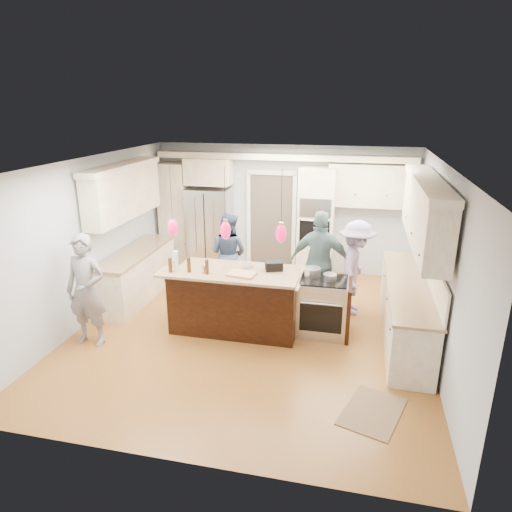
{
  "coord_description": "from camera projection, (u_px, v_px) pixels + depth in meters",
  "views": [
    {
      "loc": [
        1.55,
        -6.51,
        3.53
      ],
      "look_at": [
        0.0,
        0.35,
        1.15
      ],
      "focal_mm": 32.0,
      "sensor_mm": 36.0,
      "label": 1
    }
  ],
  "objects": [
    {
      "name": "beer_bottle_b",
      "position": [
        189.0,
        265.0,
        6.78
      ],
      "size": [
        0.07,
        0.07,
        0.23
      ],
      "primitive_type": "cylinder",
      "rotation": [
        0.0,
        0.0,
        0.26
      ],
      "color": "#41240B",
      "rests_on": "kitchen_island"
    },
    {
      "name": "room_shell",
      "position": [
        251.0,
        221.0,
        6.89
      ],
      "size": [
        5.54,
        6.04,
        2.72
      ],
      "color": "#B2BCC6",
      "rests_on": "ground"
    },
    {
      "name": "water_bottle",
      "position": [
        176.0,
        261.0,
        6.81
      ],
      "size": [
        0.08,
        0.08,
        0.31
      ],
      "primitive_type": "cylinder",
      "rotation": [
        0.0,
        0.0,
        0.17
      ],
      "color": "silver",
      "rests_on": "kitchen_island"
    },
    {
      "name": "kitchen_island",
      "position": [
        237.0,
        299.0,
        7.44
      ],
      "size": [
        2.1,
        1.46,
        1.12
      ],
      "color": "black",
      "rests_on": "ground"
    },
    {
      "name": "pot_small",
      "position": [
        330.0,
        277.0,
        7.02
      ],
      "size": [
        0.21,
        0.21,
        0.1
      ],
      "primitive_type": "cylinder",
      "color": "#B7B7BC",
      "rests_on": "island_range"
    },
    {
      "name": "beer_bottle_c",
      "position": [
        207.0,
        267.0,
        6.7
      ],
      "size": [
        0.06,
        0.06,
        0.22
      ],
      "primitive_type": "cylinder",
      "rotation": [
        0.0,
        0.0,
        -0.15
      ],
      "color": "#41240B",
      "rests_on": "kitchen_island"
    },
    {
      "name": "person_range_side",
      "position": [
        355.0,
        268.0,
        7.84
      ],
      "size": [
        0.69,
        1.11,
        1.65
      ],
      "primitive_type": "imported",
      "rotation": [
        0.0,
        0.0,
        1.5
      ],
      "color": "#8A78A2",
      "rests_on": "ground"
    },
    {
      "name": "person_far_left",
      "position": [
        228.0,
        253.0,
        8.72
      ],
      "size": [
        0.9,
        0.78,
        1.58
      ],
      "primitive_type": "imported",
      "rotation": [
        0.0,
        0.0,
        2.87
      ],
      "color": "#2F405C",
      "rests_on": "ground"
    },
    {
      "name": "person_bar_end",
      "position": [
        86.0,
        291.0,
        6.79
      ],
      "size": [
        0.64,
        0.43,
        1.73
      ],
      "primitive_type": "imported",
      "rotation": [
        0.0,
        0.0,
        -0.02
      ],
      "color": "slate",
      "rests_on": "ground"
    },
    {
      "name": "pendant_lights",
      "position": [
        226.0,
        230.0,
        6.48
      ],
      "size": [
        1.75,
        0.15,
        1.03
      ],
      "color": "black",
      "rests_on": "ground"
    },
    {
      "name": "pot_large",
      "position": [
        313.0,
        272.0,
        7.16
      ],
      "size": [
        0.25,
        0.25,
        0.15
      ],
      "primitive_type": "cylinder",
      "color": "#B7B7BC",
      "rests_on": "island_range"
    },
    {
      "name": "back_upper_cabinets",
      "position": [
        247.0,
        195.0,
        9.65
      ],
      "size": [
        5.3,
        0.61,
        2.54
      ],
      "color": "#FCF0CC",
      "rests_on": "ground"
    },
    {
      "name": "floor_rug",
      "position": [
        372.0,
        411.0,
        5.47
      ],
      "size": [
        0.87,
        1.05,
        0.01
      ],
      "primitive_type": "cube",
      "rotation": [
        0.0,
        0.0,
        -0.32
      ],
      "color": "olive",
      "rests_on": "ground"
    },
    {
      "name": "left_cabinets",
      "position": [
        132.0,
        244.0,
        8.39
      ],
      "size": [
        0.64,
        2.3,
        2.51
      ],
      "color": "#FCF0CC",
      "rests_on": "ground"
    },
    {
      "name": "cutting_board",
      "position": [
        242.0,
        274.0,
        6.69
      ],
      "size": [
        0.43,
        0.34,
        0.03
      ],
      "primitive_type": "cube",
      "rotation": [
        0.0,
        0.0,
        -0.15
      ],
      "color": "tan",
      "rests_on": "kitchen_island"
    },
    {
      "name": "ground_plane",
      "position": [
        251.0,
        329.0,
        7.47
      ],
      "size": [
        6.0,
        6.0,
        0.0
      ],
      "primitive_type": "plane",
      "color": "#AD772F",
      "rests_on": "ground"
    },
    {
      "name": "island_range",
      "position": [
        325.0,
        307.0,
        7.22
      ],
      "size": [
        0.82,
        0.71,
        0.92
      ],
      "color": "#B7B7BC",
      "rests_on": "ground"
    },
    {
      "name": "refrigerator",
      "position": [
        210.0,
        229.0,
        9.95
      ],
      "size": [
        0.9,
        0.7,
        1.8
      ],
      "primitive_type": "cube",
      "color": "#B7B7BC",
      "rests_on": "ground"
    },
    {
      "name": "person_far_right",
      "position": [
        320.0,
        263.0,
        7.86
      ],
      "size": [
        1.09,
        0.52,
        1.81
      ],
      "primitive_type": "imported",
      "rotation": [
        0.0,
        0.0,
        3.06
      ],
      "color": "slate",
      "rests_on": "ground"
    },
    {
      "name": "beer_bottle_a",
      "position": [
        170.0,
        265.0,
        6.78
      ],
      "size": [
        0.07,
        0.07,
        0.22
      ],
      "primitive_type": "cylinder",
      "rotation": [
        0.0,
        0.0,
        0.35
      ],
      "color": "#41240B",
      "rests_on": "kitchen_island"
    },
    {
      "name": "oven_column",
      "position": [
        316.0,
        224.0,
        9.41
      ],
      "size": [
        0.72,
        0.69,
        2.3
      ],
      "color": "#FCF0CC",
      "rests_on": "ground"
    },
    {
      "name": "drink_can",
      "position": [
        204.0,
        269.0,
        6.75
      ],
      "size": [
        0.07,
        0.07,
        0.11
      ],
      "primitive_type": "cylinder",
      "rotation": [
        0.0,
        0.0,
        0.09
      ],
      "color": "#B7B7BC",
      "rests_on": "kitchen_island"
    },
    {
      "name": "right_counter_run",
      "position": [
        413.0,
        274.0,
        6.9
      ],
      "size": [
        0.64,
        3.1,
        2.51
      ],
      "color": "#FCF0CC",
      "rests_on": "ground"
    }
  ]
}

